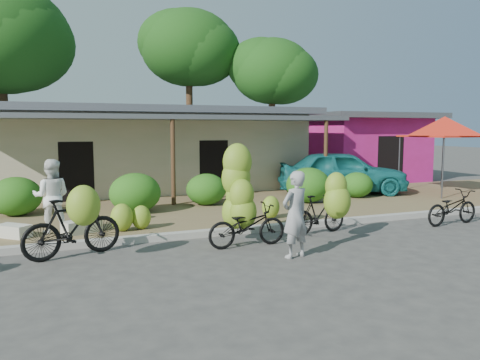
# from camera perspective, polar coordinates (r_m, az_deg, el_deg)

# --- Properties ---
(ground) EXTENTS (100.00, 100.00, 0.00)m
(ground) POSITION_cam_1_polar(r_m,az_deg,el_deg) (9.39, 1.04, -9.33)
(ground) COLOR #403D3B
(ground) RESTS_ON ground
(sidewalk) EXTENTS (60.00, 6.00, 0.12)m
(sidewalk) POSITION_cam_1_polar(r_m,az_deg,el_deg) (14.01, -6.99, -3.91)
(sidewalk) COLOR olive
(sidewalk) RESTS_ON ground
(curb) EXTENTS (60.00, 0.25, 0.15)m
(curb) POSITION_cam_1_polar(r_m,az_deg,el_deg) (11.19, -2.99, -6.39)
(curb) COLOR #A8A399
(curb) RESTS_ON ground
(shop_main) EXTENTS (13.00, 8.50, 3.35)m
(shop_main) POSITION_cam_1_polar(r_m,az_deg,el_deg) (19.60, -11.55, 3.80)
(shop_main) COLOR beige
(shop_main) RESTS_ON ground
(shop_pink) EXTENTS (6.00, 6.00, 3.25)m
(shop_pink) POSITION_cam_1_polar(r_m,az_deg,el_deg) (23.89, 14.09, 4.04)
(shop_pink) COLOR #CB1F85
(shop_pink) RESTS_ON ground
(tree_center_right) EXTENTS (5.21, 5.10, 8.87)m
(tree_center_right) POSITION_cam_1_polar(r_m,az_deg,el_deg) (26.24, -6.75, 15.89)
(tree_center_right) COLOR #503220
(tree_center_right) RESTS_ON ground
(tree_near_right) EXTENTS (4.50, 4.33, 7.33)m
(tree_near_right) POSITION_cam_1_polar(r_m,az_deg,el_deg) (25.57, 3.43, 13.28)
(tree_near_right) COLOR #503220
(tree_near_right) RESTS_ON ground
(hedge_1) EXTENTS (1.39, 1.25, 1.08)m
(hedge_1) POSITION_cam_1_polar(r_m,az_deg,el_deg) (14.36, -25.66, -1.81)
(hedge_1) COLOR #206316
(hedge_1) RESTS_ON sidewalk
(hedge_2) EXTENTS (1.47, 1.32, 1.15)m
(hedge_2) POSITION_cam_1_polar(r_m,az_deg,el_deg) (13.75, -12.67, -1.54)
(hedge_2) COLOR #206316
(hedge_2) RESTS_ON sidewalk
(hedge_3) EXTENTS (1.28, 1.15, 1.00)m
(hedge_3) POSITION_cam_1_polar(r_m,az_deg,el_deg) (14.82, -4.14, -1.14)
(hedge_3) COLOR #206316
(hedge_3) RESTS_ON sidewalk
(hedge_4) EXTENTS (1.47, 1.33, 1.15)m
(hedge_4) POSITION_cam_1_polar(r_m,az_deg,el_deg) (15.42, 8.31, -0.61)
(hedge_4) COLOR #206316
(hedge_4) RESTS_ON sidewalk
(hedge_5) EXTENTS (1.14, 1.02, 0.89)m
(hedge_5) POSITION_cam_1_polar(r_m,az_deg,el_deg) (16.89, 14.06, -0.58)
(hedge_5) COLOR #206316
(hedge_5) RESTS_ON sidewalk
(red_canopy) EXTENTS (3.50, 3.50, 2.86)m
(red_canopy) POSITION_cam_1_polar(r_m,az_deg,el_deg) (19.04, 23.66, 6.01)
(red_canopy) COLOR #59595E
(red_canopy) RESTS_ON sidewalk
(bike_left) EXTENTS (2.03, 1.43, 1.50)m
(bike_left) POSITION_cam_1_polar(r_m,az_deg,el_deg) (9.70, -19.56, -5.12)
(bike_left) COLOR black
(bike_left) RESTS_ON ground
(bike_center) EXTENTS (1.77, 1.15, 2.21)m
(bike_center) POSITION_cam_1_polar(r_m,az_deg,el_deg) (10.23, 0.23, -2.92)
(bike_center) COLOR black
(bike_center) RESTS_ON ground
(bike_right) EXTENTS (1.63, 1.24, 1.54)m
(bike_right) POSITION_cam_1_polar(r_m,az_deg,el_deg) (11.22, 10.39, -3.31)
(bike_right) COLOR black
(bike_right) RESTS_ON ground
(bike_far_right) EXTENTS (1.79, 0.74, 0.92)m
(bike_far_right) POSITION_cam_1_polar(r_m,az_deg,el_deg) (13.54, 24.44, -3.08)
(bike_far_right) COLOR black
(bike_far_right) RESTS_ON ground
(loose_banana_a) EXTENTS (0.53, 0.45, 0.66)m
(loose_banana_a) POSITION_cam_1_polar(r_m,az_deg,el_deg) (11.37, -14.20, -4.44)
(loose_banana_a) COLOR #86AC2B
(loose_banana_a) RESTS_ON sidewalk
(loose_banana_b) EXTENTS (0.46, 0.39, 0.58)m
(loose_banana_b) POSITION_cam_1_polar(r_m,az_deg,el_deg) (11.51, -11.95, -4.47)
(loose_banana_b) COLOR #86AC2B
(loose_banana_b) RESTS_ON sidewalk
(loose_banana_c) EXTENTS (0.49, 0.42, 0.61)m
(loose_banana_c) POSITION_cam_1_polar(r_m,az_deg,el_deg) (12.61, 3.77, -3.32)
(loose_banana_c) COLOR #86AC2B
(loose_banana_c) RESTS_ON sidewalk
(sack_near) EXTENTS (0.94, 0.72, 0.30)m
(sack_near) POSITION_cam_1_polar(r_m,az_deg,el_deg) (11.49, -18.73, -5.39)
(sack_near) COLOR beige
(sack_near) RESTS_ON sidewalk
(sack_far) EXTENTS (0.81, 0.79, 0.28)m
(sack_far) POSITION_cam_1_polar(r_m,az_deg,el_deg) (11.63, -25.90, -5.61)
(sack_far) COLOR beige
(sack_far) RESTS_ON sidewalk
(vendor) EXTENTS (0.72, 0.57, 1.72)m
(vendor) POSITION_cam_1_polar(r_m,az_deg,el_deg) (9.23, 6.73, -4.18)
(vendor) COLOR #959595
(vendor) RESTS_ON ground
(bystander) EXTENTS (0.94, 0.79, 1.72)m
(bystander) POSITION_cam_1_polar(r_m,az_deg,el_deg) (11.61, -22.01, -1.85)
(bystander) COLOR white
(bystander) RESTS_ON sidewalk
(teal_van) EXTENTS (5.08, 3.48, 1.61)m
(teal_van) POSITION_cam_1_polar(r_m,az_deg,el_deg) (17.82, 12.36, 0.97)
(teal_van) COLOR #17696A
(teal_van) RESTS_ON sidewalk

